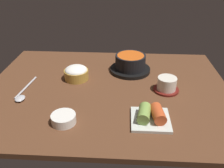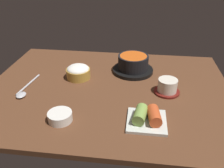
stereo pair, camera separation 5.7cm
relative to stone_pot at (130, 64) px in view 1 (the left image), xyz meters
The scene contains 7 objects.
dining_table 19.26cm from the stone_pot, 120.25° to the right, with size 100.00×76.00×2.00cm, color #56331E.
stone_pot is the anchor object (origin of this frame).
rice_bowl 25.25cm from the stone_pot, 158.71° to the right, with size 10.49×10.49×6.11cm.
tea_cup_with_saucer 22.25cm from the stone_pot, 49.64° to the right, with size 10.12×10.12×5.85cm.
kimchi_plate 37.52cm from the stone_pot, 80.01° to the right, with size 12.86×12.86×5.04cm.
side_bowl_near 45.23cm from the stone_pot, 119.16° to the right, with size 8.12×8.12×3.10cm.
spoon 48.59cm from the stone_pot, 150.21° to the right, with size 4.34×19.92×1.35cm.
Camera 1 is at (6.86, -84.49, 51.97)cm, focal length 38.30 mm.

